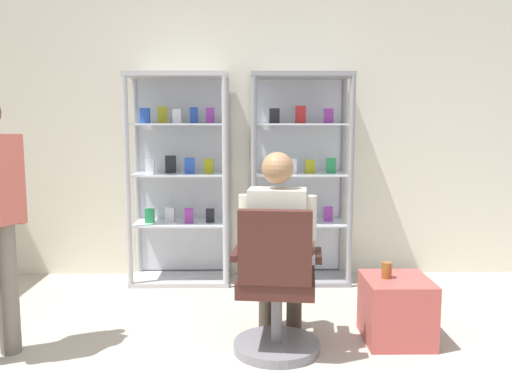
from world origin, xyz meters
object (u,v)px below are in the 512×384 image
at_px(display_cabinet_left, 180,177).
at_px(tea_glass, 387,270).
at_px(display_cabinet_right, 299,177).
at_px(office_chair, 276,295).
at_px(storage_crate, 396,309).
at_px(seated_shopkeeper, 278,240).

height_order(display_cabinet_left, tea_glass, display_cabinet_left).
bearing_deg(display_cabinet_right, office_chair, -100.19).
distance_m(display_cabinet_left, tea_glass, 2.17).
height_order(office_chair, storage_crate, office_chair).
bearing_deg(office_chair, display_cabinet_right, 79.81).
relative_size(display_cabinet_left, office_chair, 1.98).
bearing_deg(storage_crate, office_chair, -165.22).
relative_size(display_cabinet_right, office_chair, 1.98).
distance_m(seated_shopkeeper, tea_glass, 0.77).
xyz_separation_m(seated_shopkeeper, tea_glass, (0.73, 0.06, -0.23)).
height_order(display_cabinet_left, storage_crate, display_cabinet_left).
bearing_deg(display_cabinet_right, display_cabinet_left, 179.99).
bearing_deg(office_chair, storage_crate, 14.78).
xyz_separation_m(display_cabinet_left, storage_crate, (1.63, -1.44, -0.75)).
bearing_deg(seated_shopkeeper, storage_crate, 3.92).
bearing_deg(storage_crate, seated_shopkeeper, -176.08).
relative_size(display_cabinet_left, tea_glass, 17.42).
height_order(storage_crate, tea_glass, tea_glass).
xyz_separation_m(office_chair, storage_crate, (0.82, 0.22, -0.18)).
relative_size(display_cabinet_right, storage_crate, 3.99).
distance_m(display_cabinet_left, storage_crate, 2.30).
bearing_deg(display_cabinet_left, office_chair, -64.07).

